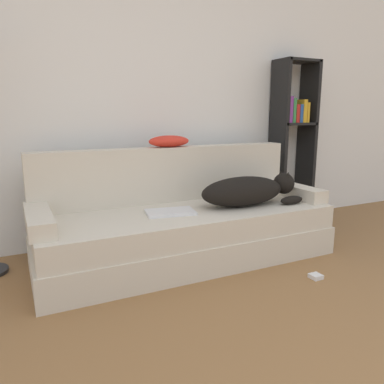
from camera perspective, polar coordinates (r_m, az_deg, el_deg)
The scene contains 10 objects.
wall_back at distance 3.30m, azimuth -6.43°, elevation 16.58°, with size 7.56×0.06×2.70m.
couch at distance 2.81m, azimuth -0.86°, elevation -6.53°, with size 2.17×0.82×0.38m.
couch_backrest at distance 3.01m, azimuth -3.63°, elevation 2.74°, with size 2.13×0.15×0.43m.
couch_arm_left at distance 2.49m, azimuth -22.32°, elevation -3.91°, with size 0.15×0.63×0.10m.
couch_arm_right at distance 3.28m, azimuth 15.30°, elevation 0.18°, with size 0.15×0.63×0.10m.
dog at distance 2.89m, azimuth 8.55°, elevation 0.22°, with size 0.82×0.31×0.24m.
laptop at distance 2.65m, azimuth -3.33°, elevation -3.07°, with size 0.37×0.27×0.02m.
throw_pillow at distance 3.00m, azimuth -3.53°, elevation 7.73°, with size 0.34×0.18×0.09m.
bookshelf at distance 3.86m, azimuth 15.13°, elevation 8.91°, with size 0.40×0.26×1.58m.
power_adapter at distance 2.68m, azimuth 18.34°, elevation -12.10°, with size 0.07×0.07×0.03m.
Camera 1 is at (-1.11, -0.40, 1.07)m, focal length 35.00 mm.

